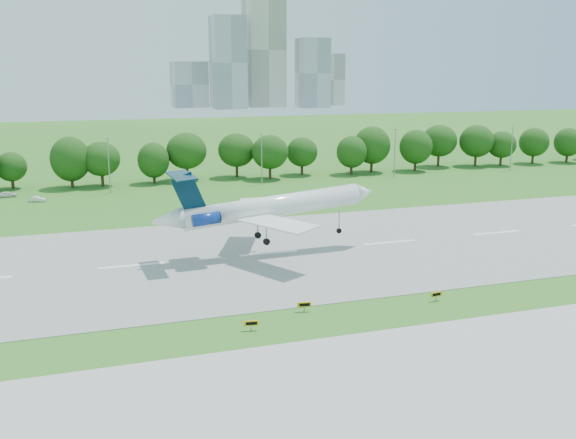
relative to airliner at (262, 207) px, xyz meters
The scene contains 12 objects.
ground 25.95m from the airliner, 87.83° to the right, with size 600.00×600.00×0.00m, color #255F19.
runway 7.25m from the airliner, ahead, with size 400.00×45.00×0.08m, color gray.
taxiway 43.51m from the airliner, 88.74° to the right, with size 400.00×23.00×0.08m, color #ADADA8.
tree_line 67.11m from the airliner, 89.19° to the left, with size 288.40×8.40×10.40m.
light_poles 57.12m from the airliner, 91.56° to the left, with size 175.90×0.25×12.19m.
skyline 380.14m from the airliner, 74.55° to the left, with size 127.00×52.00×80.00m.
airliner is the anchor object (origin of this frame).
taxi_sign_left 24.58m from the airliner, 94.37° to the right, with size 1.62×0.45×1.14m.
taxi_sign_centre 29.22m from the airliner, 108.28° to the right, with size 1.59×0.42×1.11m.
taxi_sign_right 29.72m from the airliner, 60.48° to the right, with size 1.59×0.40×1.11m.
service_vehicle_a 62.61m from the airliner, 123.27° to the left, with size 1.17×3.36×1.11m, color silver.
service_vehicle_b 71.99m from the airliner, 124.35° to the left, with size 1.53×3.79×1.29m, color silver.
Camera 1 is at (-25.72, -63.49, 26.96)m, focal length 40.00 mm.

